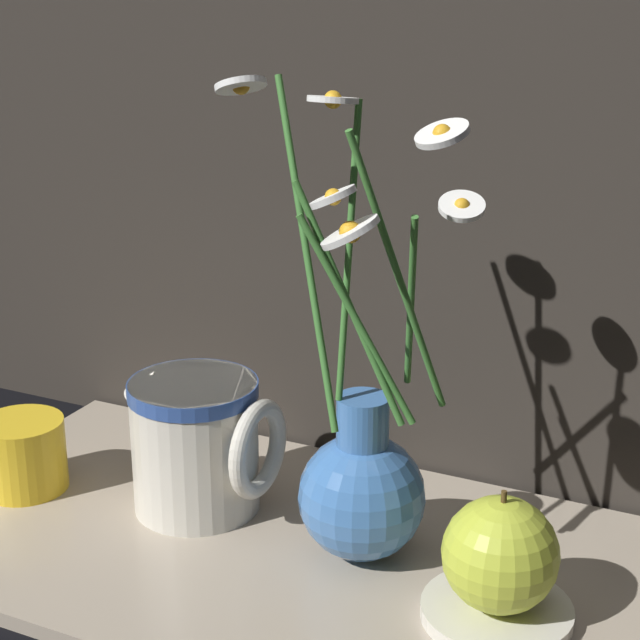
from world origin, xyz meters
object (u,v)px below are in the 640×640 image
(yellow_mug, at_px, (21,454))
(ceramic_pitcher, at_px, (198,439))
(orange_fruit, at_px, (500,555))
(vase_with_flowers, at_px, (362,476))

(yellow_mug, distance_m, ceramic_pitcher, 0.16)
(yellow_mug, bearing_deg, orange_fruit, -1.22)
(orange_fruit, bearing_deg, vase_with_flowers, 163.51)
(vase_with_flowers, bearing_deg, orange_fruit, -16.49)
(vase_with_flowers, distance_m, orange_fruit, 0.12)
(vase_with_flowers, relative_size, orange_fruit, 4.13)
(orange_fruit, bearing_deg, ceramic_pitcher, 170.37)
(yellow_mug, xyz_separation_m, ceramic_pitcher, (0.16, 0.04, 0.03))
(ceramic_pitcher, height_order, orange_fruit, ceramic_pitcher)
(vase_with_flowers, xyz_separation_m, orange_fruit, (0.12, -0.03, -0.02))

